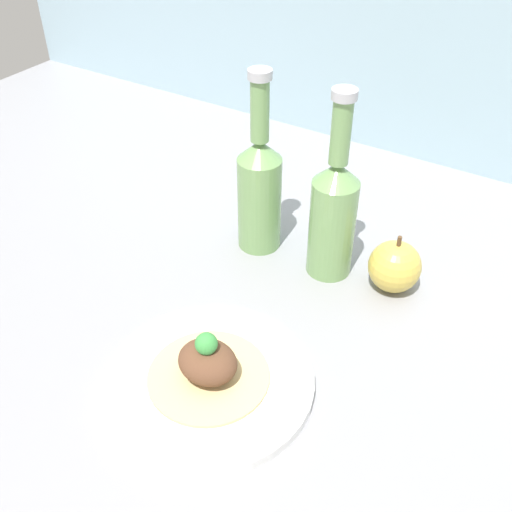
{
  "coord_description": "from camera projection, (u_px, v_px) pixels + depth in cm",
  "views": [
    {
      "loc": [
        32.03,
        -46.5,
        53.93
      ],
      "look_at": [
        2.08,
        1.68,
        9.33
      ],
      "focal_mm": 42.0,
      "sensor_mm": 36.0,
      "label": 1
    }
  ],
  "objects": [
    {
      "name": "ground_plane",
      "position": [
        236.0,
        325.0,
        0.79
      ],
      "size": [
        180.0,
        110.0,
        4.0
      ],
      "primitive_type": "cube",
      "color": "gray"
    },
    {
      "name": "plate",
      "position": [
        209.0,
        380.0,
        0.68
      ],
      "size": [
        24.0,
        24.0,
        1.54
      ],
      "color": "white",
      "rests_on": "ground_plane"
    },
    {
      "name": "plated_food",
      "position": [
        208.0,
        365.0,
        0.66
      ],
      "size": [
        13.9,
        13.9,
        6.7
      ],
      "color": "#D6BC7F",
      "rests_on": "plate"
    },
    {
      "name": "cider_bottle_left",
      "position": [
        260.0,
        188.0,
        0.84
      ],
      "size": [
        6.26,
        6.26,
        26.65
      ],
      "color": "#729E5B",
      "rests_on": "ground_plane"
    },
    {
      "name": "cider_bottle_right",
      "position": [
        333.0,
        212.0,
        0.79
      ],
      "size": [
        6.26,
        6.26,
        26.65
      ],
      "color": "#729E5B",
      "rests_on": "ground_plane"
    },
    {
      "name": "apple",
      "position": [
        395.0,
        266.0,
        0.8
      ],
      "size": [
        7.1,
        7.1,
        8.46
      ],
      "color": "gold",
      "rests_on": "ground_plane"
    }
  ]
}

